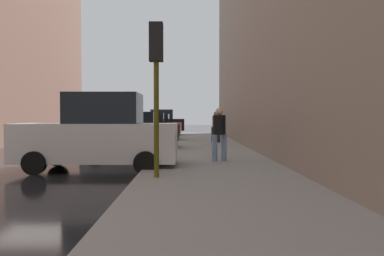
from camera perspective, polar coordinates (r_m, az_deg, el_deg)
ground_plane at (r=13.88m, az=-22.90°, el=-4.89°), size 120.00×120.00×0.00m
sidewalk at (r=12.87m, az=2.76°, el=-4.93°), size 4.00×40.00×0.15m
parked_white_van at (r=11.29m, az=-13.91°, el=-1.03°), size 4.61×2.07×2.25m
parked_gray_coupe at (r=17.47m, az=-9.19°, el=-0.65°), size 4.26×2.17×1.79m
parked_dark_green_sedan at (r=23.42m, az=-7.02°, el=-0.05°), size 4.25×2.16×1.79m
parked_red_hatchback at (r=29.71m, az=-5.68°, el=0.32°), size 4.24×2.14×1.79m
parked_black_suv at (r=35.53m, az=-4.86°, el=0.85°), size 4.67×2.20×2.25m
fire_hydrant at (r=15.91m, az=-3.49°, el=-2.13°), size 0.42×0.22×0.70m
traffic_light at (r=8.86m, az=-5.47°, el=9.46°), size 0.32×0.32×3.60m
pedestrian_in_tan_coat at (r=20.76m, az=3.65°, el=0.44°), size 0.51×0.43×1.71m
pedestrian_in_jeans at (r=11.96m, az=4.19°, el=-0.49°), size 0.53×0.50×1.71m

